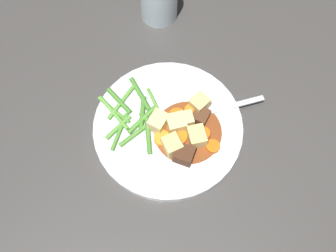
{
  "coord_description": "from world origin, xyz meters",
  "views": [
    {
      "loc": [
        0.02,
        -0.31,
        0.69
      ],
      "look_at": [
        0.0,
        0.0,
        0.01
      ],
      "focal_mm": 44.46,
      "sensor_mm": 36.0,
      "label": 1
    }
  ],
  "objects_px": {
    "dinner_plate": "(168,128)",
    "fork": "(215,110)",
    "carrot_slice_2": "(162,139)",
    "potato_chunk_0": "(172,145)",
    "carrot_slice_5": "(177,116)",
    "potato_chunk_4": "(184,120)",
    "potato_chunk_3": "(197,137)",
    "carrot_slice_0": "(178,137)",
    "potato_chunk_1": "(158,123)",
    "potato_chunk_5": "(199,104)",
    "meat_chunk_0": "(184,155)",
    "meat_chunk_1": "(201,116)",
    "carrot_slice_3": "(192,112)",
    "potato_chunk_2": "(176,122)",
    "carrot_slice_4": "(213,147)",
    "carrot_slice_1": "(203,134)"
  },
  "relations": [
    {
      "from": "carrot_slice_3",
      "to": "carrot_slice_4",
      "type": "relative_size",
      "value": 1.15
    },
    {
      "from": "carrot_slice_0",
      "to": "potato_chunk_1",
      "type": "bearing_deg",
      "value": 150.2
    },
    {
      "from": "carrot_slice_0",
      "to": "potato_chunk_1",
      "type": "height_order",
      "value": "potato_chunk_1"
    },
    {
      "from": "potato_chunk_0",
      "to": "meat_chunk_1",
      "type": "distance_m",
      "value": 0.08
    },
    {
      "from": "meat_chunk_1",
      "to": "fork",
      "type": "height_order",
      "value": "meat_chunk_1"
    },
    {
      "from": "carrot_slice_3",
      "to": "fork",
      "type": "bearing_deg",
      "value": 10.32
    },
    {
      "from": "carrot_slice_5",
      "to": "meat_chunk_1",
      "type": "height_order",
      "value": "meat_chunk_1"
    },
    {
      "from": "carrot_slice_0",
      "to": "potato_chunk_5",
      "type": "relative_size",
      "value": 1.03
    },
    {
      "from": "carrot_slice_2",
      "to": "potato_chunk_5",
      "type": "height_order",
      "value": "potato_chunk_5"
    },
    {
      "from": "dinner_plate",
      "to": "fork",
      "type": "relative_size",
      "value": 1.58
    },
    {
      "from": "carrot_slice_4",
      "to": "potato_chunk_5",
      "type": "relative_size",
      "value": 0.8
    },
    {
      "from": "potato_chunk_3",
      "to": "carrot_slice_5",
      "type": "bearing_deg",
      "value": 130.55
    },
    {
      "from": "carrot_slice_3",
      "to": "potato_chunk_1",
      "type": "bearing_deg",
      "value": -153.11
    },
    {
      "from": "carrot_slice_0",
      "to": "meat_chunk_1",
      "type": "relative_size",
      "value": 1.09
    },
    {
      "from": "carrot_slice_3",
      "to": "potato_chunk_1",
      "type": "relative_size",
      "value": 0.81
    },
    {
      "from": "carrot_slice_4",
      "to": "meat_chunk_1",
      "type": "distance_m",
      "value": 0.06
    },
    {
      "from": "meat_chunk_0",
      "to": "meat_chunk_1",
      "type": "relative_size",
      "value": 1.12
    },
    {
      "from": "carrot_slice_2",
      "to": "carrot_slice_4",
      "type": "height_order",
      "value": "carrot_slice_2"
    },
    {
      "from": "potato_chunk_4",
      "to": "carrot_slice_2",
      "type": "bearing_deg",
      "value": -137.48
    },
    {
      "from": "meat_chunk_1",
      "to": "fork",
      "type": "bearing_deg",
      "value": 33.27
    },
    {
      "from": "carrot_slice_5",
      "to": "potato_chunk_4",
      "type": "height_order",
      "value": "potato_chunk_4"
    },
    {
      "from": "carrot_slice_1",
      "to": "potato_chunk_3",
      "type": "xyz_separation_m",
      "value": [
        -0.01,
        -0.01,
        0.01
      ]
    },
    {
      "from": "carrot_slice_1",
      "to": "meat_chunk_1",
      "type": "xyz_separation_m",
      "value": [
        -0.01,
        0.03,
        0.0
      ]
    },
    {
      "from": "potato_chunk_0",
      "to": "meat_chunk_1",
      "type": "xyz_separation_m",
      "value": [
        0.05,
        0.06,
        -0.0
      ]
    },
    {
      "from": "carrot_slice_2",
      "to": "potato_chunk_4",
      "type": "xyz_separation_m",
      "value": [
        0.04,
        0.03,
        0.01
      ]
    },
    {
      "from": "carrot_slice_3",
      "to": "potato_chunk_2",
      "type": "bearing_deg",
      "value": -136.16
    },
    {
      "from": "dinner_plate",
      "to": "carrot_slice_3",
      "type": "bearing_deg",
      "value": 34.36
    },
    {
      "from": "potato_chunk_0",
      "to": "potato_chunk_3",
      "type": "height_order",
      "value": "potato_chunk_3"
    },
    {
      "from": "carrot_slice_0",
      "to": "fork",
      "type": "height_order",
      "value": "carrot_slice_0"
    },
    {
      "from": "carrot_slice_1",
      "to": "carrot_slice_3",
      "type": "height_order",
      "value": "carrot_slice_1"
    },
    {
      "from": "potato_chunk_4",
      "to": "carrot_slice_1",
      "type": "bearing_deg",
      "value": -32.89
    },
    {
      "from": "potato_chunk_4",
      "to": "potato_chunk_2",
      "type": "bearing_deg",
      "value": -163.34
    },
    {
      "from": "carrot_slice_3",
      "to": "potato_chunk_0",
      "type": "bearing_deg",
      "value": -114.36
    },
    {
      "from": "carrot_slice_2",
      "to": "potato_chunk_0",
      "type": "relative_size",
      "value": 0.88
    },
    {
      "from": "carrot_slice_5",
      "to": "potato_chunk_3",
      "type": "xyz_separation_m",
      "value": [
        0.04,
        -0.04,
        0.01
      ]
    },
    {
      "from": "potato_chunk_4",
      "to": "potato_chunk_3",
      "type": "bearing_deg",
      "value": -53.93
    },
    {
      "from": "carrot_slice_1",
      "to": "carrot_slice_5",
      "type": "distance_m",
      "value": 0.06
    },
    {
      "from": "carrot_slice_0",
      "to": "fork",
      "type": "distance_m",
      "value": 0.09
    },
    {
      "from": "potato_chunk_1",
      "to": "meat_chunk_0",
      "type": "relative_size",
      "value": 1.06
    },
    {
      "from": "potato_chunk_4",
      "to": "fork",
      "type": "bearing_deg",
      "value": 27.87
    },
    {
      "from": "carrot_slice_3",
      "to": "potato_chunk_2",
      "type": "relative_size",
      "value": 0.87
    },
    {
      "from": "carrot_slice_2",
      "to": "fork",
      "type": "bearing_deg",
      "value": 34.43
    },
    {
      "from": "potato_chunk_0",
      "to": "carrot_slice_5",
      "type": "bearing_deg",
      "value": 84.96
    },
    {
      "from": "dinner_plate",
      "to": "potato_chunk_4",
      "type": "relative_size",
      "value": 8.91
    },
    {
      "from": "potato_chunk_5",
      "to": "dinner_plate",
      "type": "bearing_deg",
      "value": -142.66
    },
    {
      "from": "carrot_slice_1",
      "to": "carrot_slice_2",
      "type": "distance_m",
      "value": 0.07
    },
    {
      "from": "carrot_slice_3",
      "to": "potato_chunk_4",
      "type": "bearing_deg",
      "value": -120.85
    },
    {
      "from": "meat_chunk_1",
      "to": "potato_chunk_4",
      "type": "bearing_deg",
      "value": -157.78
    },
    {
      "from": "potato_chunk_5",
      "to": "meat_chunk_0",
      "type": "xyz_separation_m",
      "value": [
        -0.02,
        -0.1,
        -0.0
      ]
    },
    {
      "from": "potato_chunk_0",
      "to": "potato_chunk_2",
      "type": "distance_m",
      "value": 0.04
    }
  ]
}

